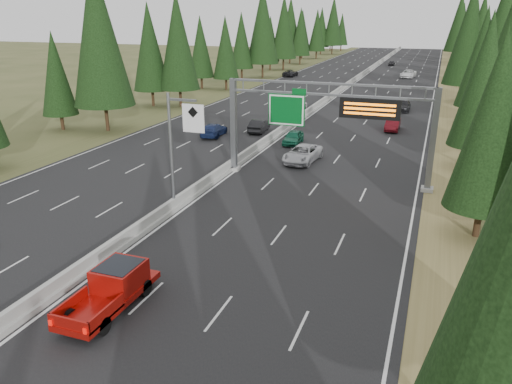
# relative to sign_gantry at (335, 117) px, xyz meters

# --- Properties ---
(road) EXTENTS (32.00, 260.00, 0.08)m
(road) POSITION_rel_sign_gantry_xyz_m (-8.92, 45.12, -5.23)
(road) COLOR black
(road) RESTS_ON ground
(shoulder_right) EXTENTS (3.60, 260.00, 0.06)m
(shoulder_right) POSITION_rel_sign_gantry_xyz_m (8.88, 45.12, -5.24)
(shoulder_right) COLOR olive
(shoulder_right) RESTS_ON ground
(shoulder_left) EXTENTS (3.60, 260.00, 0.06)m
(shoulder_left) POSITION_rel_sign_gantry_xyz_m (-26.72, 45.12, -5.24)
(shoulder_left) COLOR #3C4620
(shoulder_left) RESTS_ON ground
(median_barrier) EXTENTS (0.70, 260.00, 0.85)m
(median_barrier) POSITION_rel_sign_gantry_xyz_m (-8.92, 45.12, -4.85)
(median_barrier) COLOR gray
(median_barrier) RESTS_ON road
(sign_gantry) EXTENTS (16.75, 0.98, 7.80)m
(sign_gantry) POSITION_rel_sign_gantry_xyz_m (0.00, 0.00, 0.00)
(sign_gantry) COLOR slate
(sign_gantry) RESTS_ON road
(hov_sign_pole) EXTENTS (2.80, 0.50, 8.00)m
(hov_sign_pole) POSITION_rel_sign_gantry_xyz_m (-8.33, -9.92, -0.54)
(hov_sign_pole) COLOR slate
(hov_sign_pole) RESTS_ON road
(tree_row_right) EXTENTS (11.64, 239.43, 18.80)m
(tree_row_right) POSITION_rel_sign_gantry_xyz_m (13.05, 45.48, 4.04)
(tree_row_right) COLOR black
(tree_row_right) RESTS_ON ground
(tree_row_left) EXTENTS (11.80, 241.10, 18.97)m
(tree_row_left) POSITION_rel_sign_gantry_xyz_m (-30.18, 31.13, 4.05)
(tree_row_left) COLOR black
(tree_row_left) RESTS_ON ground
(silver_minivan) EXTENTS (2.98, 5.55, 1.48)m
(silver_minivan) POSITION_rel_sign_gantry_xyz_m (-3.73, 4.74, -4.45)
(silver_minivan) COLOR #BABABF
(silver_minivan) RESTS_ON road
(red_pickup) EXTENTS (1.99, 5.58, 1.82)m
(red_pickup) POSITION_rel_sign_gantry_xyz_m (-5.69, -21.32, -4.18)
(red_pickup) COLOR black
(red_pickup) RESTS_ON road
(car_ahead_green) EXTENTS (1.77, 4.11, 1.38)m
(car_ahead_green) POSITION_rel_sign_gantry_xyz_m (-6.37, 10.89, -4.50)
(car_ahead_green) COLOR #13533A
(car_ahead_green) RESTS_ON road
(car_ahead_dkred) EXTENTS (1.55, 4.35, 1.43)m
(car_ahead_dkred) POSITION_rel_sign_gantry_xyz_m (2.71, 20.96, -4.47)
(car_ahead_dkred) COLOR maroon
(car_ahead_dkred) RESTS_ON road
(car_ahead_dkgrey) EXTENTS (2.04, 4.91, 1.42)m
(car_ahead_dkgrey) POSITION_rel_sign_gantry_xyz_m (2.83, 34.36, -4.48)
(car_ahead_dkgrey) COLOR black
(car_ahead_dkgrey) RESTS_ON road
(car_ahead_white) EXTENTS (3.31, 6.15, 1.64)m
(car_ahead_white) POSITION_rel_sign_gantry_xyz_m (0.80, 74.67, -4.37)
(car_ahead_white) COLOR white
(car_ahead_white) RESTS_ON road
(car_ahead_far) EXTENTS (1.51, 3.73, 1.27)m
(car_ahead_far) POSITION_rel_sign_gantry_xyz_m (-5.21, 101.11, -4.55)
(car_ahead_far) COLOR black
(car_ahead_far) RESTS_ON road
(car_onc_near) EXTENTS (1.86, 4.50, 1.45)m
(car_onc_near) POSITION_rel_sign_gantry_xyz_m (-11.54, 14.83, -4.46)
(car_onc_near) COLOR black
(car_onc_near) RESTS_ON road
(car_onc_blue) EXTENTS (2.40, 4.98, 1.40)m
(car_onc_blue) POSITION_rel_sign_gantry_xyz_m (-15.57, 11.22, -4.49)
(car_onc_blue) COLOR navy
(car_onc_blue) RESTS_ON road
(car_onc_white) EXTENTS (2.15, 4.81, 1.61)m
(car_onc_white) POSITION_rel_sign_gantry_xyz_m (-11.19, 29.71, -4.39)
(car_onc_white) COLOR white
(car_onc_white) RESTS_ON road
(car_onc_far) EXTENTS (2.46, 5.17, 1.42)m
(car_onc_far) POSITION_rel_sign_gantry_xyz_m (-23.42, 68.45, -4.48)
(car_onc_far) COLOR black
(car_onc_far) RESTS_ON road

